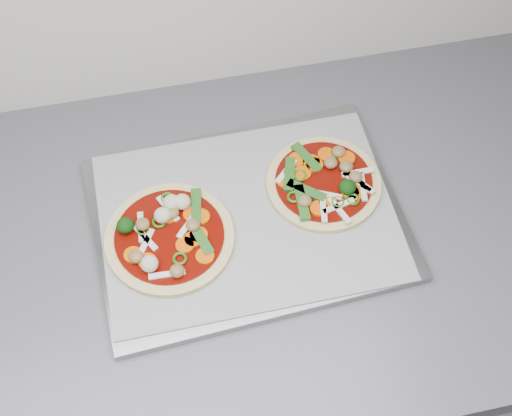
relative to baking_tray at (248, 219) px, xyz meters
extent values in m
cube|color=#B8B8B5|center=(0.06, -0.02, -0.48)|extent=(3.60, 0.60, 0.86)
cube|color=#57575E|center=(0.06, -0.02, -0.03)|extent=(3.60, 0.60, 0.04)
cube|color=gray|center=(0.00, 0.00, 0.00)|extent=(0.44, 0.34, 0.01)
cube|color=#9E9EA4|center=(0.00, 0.00, 0.01)|extent=(0.41, 0.30, 0.00)
cylinder|color=#DFC17C|center=(-0.11, -0.02, 0.01)|extent=(0.22, 0.22, 0.01)
cylinder|color=#640B00|center=(-0.11, -0.02, 0.02)|extent=(0.19, 0.19, 0.00)
ellipsoid|color=brown|center=(-0.11, -0.08, 0.03)|extent=(0.03, 0.03, 0.01)
cylinder|color=#F46400|center=(-0.11, 0.01, 0.02)|extent=(0.03, 0.03, 0.00)
cube|color=#2E5A20|center=(-0.07, -0.03, 0.02)|extent=(0.03, 0.06, 0.00)
cube|color=silver|center=(-0.14, -0.02, 0.02)|extent=(0.03, 0.05, 0.00)
torus|color=#23500C|center=(-0.11, 0.04, 0.02)|extent=(0.03, 0.03, 0.00)
cylinder|color=#F46400|center=(-0.09, -0.04, 0.02)|extent=(0.04, 0.04, 0.00)
cylinder|color=#F46400|center=(-0.06, 0.00, 0.02)|extent=(0.03, 0.03, 0.00)
cylinder|color=#F46400|center=(-0.08, -0.03, 0.02)|extent=(0.04, 0.04, 0.00)
ellipsoid|color=brown|center=(-0.08, -0.01, 0.03)|extent=(0.02, 0.02, 0.01)
cylinder|color=#F46400|center=(-0.16, -0.04, 0.02)|extent=(0.03, 0.03, 0.00)
ellipsoid|color=brown|center=(-0.11, 0.02, 0.03)|extent=(0.03, 0.03, 0.01)
torus|color=#23500C|center=(-0.12, 0.01, 0.02)|extent=(0.02, 0.02, 0.00)
cylinder|color=#F46400|center=(-0.07, -0.03, 0.02)|extent=(0.03, 0.03, 0.00)
ellipsoid|color=#BAB68F|center=(-0.09, 0.03, 0.03)|extent=(0.03, 0.03, 0.02)
torus|color=#23500C|center=(-0.10, -0.06, 0.02)|extent=(0.03, 0.03, 0.00)
cube|color=#2E5A20|center=(-0.07, 0.02, 0.02)|extent=(0.02, 0.06, 0.00)
ellipsoid|color=#BAB68F|center=(-0.12, 0.01, 0.03)|extent=(0.03, 0.03, 0.02)
cylinder|color=#F46400|center=(-0.07, -0.06, 0.02)|extent=(0.03, 0.03, 0.00)
ellipsoid|color=#0E3B0C|center=(-0.17, 0.00, 0.03)|extent=(0.03, 0.03, 0.02)
cube|color=silver|center=(-0.15, 0.00, 0.02)|extent=(0.01, 0.05, 0.00)
ellipsoid|color=brown|center=(-0.10, 0.01, 0.03)|extent=(0.03, 0.03, 0.01)
ellipsoid|color=#BAB68F|center=(-0.10, 0.03, 0.03)|extent=(0.03, 0.03, 0.02)
cube|color=silver|center=(-0.12, -0.08, 0.02)|extent=(0.05, 0.01, 0.00)
cube|color=silver|center=(-0.11, 0.02, 0.02)|extent=(0.03, 0.05, 0.00)
cube|color=silver|center=(-0.08, -0.01, 0.02)|extent=(0.04, 0.04, 0.00)
cube|color=silver|center=(-0.14, -0.03, 0.02)|extent=(0.03, 0.05, 0.00)
ellipsoid|color=#BAB68F|center=(-0.14, -0.06, 0.03)|extent=(0.03, 0.03, 0.02)
ellipsoid|color=brown|center=(-0.14, 0.00, 0.03)|extent=(0.03, 0.03, 0.01)
ellipsoid|color=brown|center=(-0.16, -0.04, 0.03)|extent=(0.02, 0.02, 0.01)
cylinder|color=#F46400|center=(-0.14, -0.05, 0.02)|extent=(0.03, 0.03, 0.00)
cylinder|color=#F46400|center=(-0.08, 0.01, 0.02)|extent=(0.03, 0.03, 0.00)
torus|color=#23500C|center=(-0.14, 0.00, 0.02)|extent=(0.03, 0.03, 0.00)
cylinder|color=#DFC17C|center=(0.12, 0.03, 0.01)|extent=(0.22, 0.22, 0.01)
cylinder|color=#640B00|center=(0.12, 0.03, 0.02)|extent=(0.19, 0.19, 0.00)
ellipsoid|color=brown|center=(0.16, 0.02, 0.03)|extent=(0.03, 0.03, 0.01)
cube|color=#2E5A20|center=(0.07, 0.05, 0.02)|extent=(0.03, 0.06, 0.00)
ellipsoid|color=brown|center=(0.08, 0.00, 0.03)|extent=(0.03, 0.03, 0.01)
cube|color=silver|center=(0.17, 0.01, 0.02)|extent=(0.03, 0.04, 0.00)
cylinder|color=#F46400|center=(0.15, 0.00, 0.02)|extent=(0.03, 0.03, 0.00)
cube|color=silver|center=(0.16, 0.01, 0.02)|extent=(0.04, 0.04, 0.00)
cylinder|color=#F46400|center=(0.16, 0.06, 0.02)|extent=(0.03, 0.03, 0.00)
cylinder|color=#F46400|center=(0.13, 0.07, 0.02)|extent=(0.03, 0.03, 0.00)
cylinder|color=#F46400|center=(0.11, 0.06, 0.02)|extent=(0.04, 0.04, 0.00)
cube|color=#2E5A20|center=(0.10, 0.07, 0.02)|extent=(0.04, 0.06, 0.00)
torus|color=#23500C|center=(0.15, -0.01, 0.02)|extent=(0.03, 0.03, 0.00)
cube|color=silver|center=(0.10, -0.02, 0.02)|extent=(0.02, 0.05, 0.00)
ellipsoid|color=brown|center=(0.13, 0.05, 0.03)|extent=(0.03, 0.03, 0.01)
cube|color=#2E5A20|center=(0.08, 0.00, 0.02)|extent=(0.02, 0.06, 0.00)
ellipsoid|color=#0E3B0C|center=(0.14, 0.00, 0.03)|extent=(0.03, 0.03, 0.02)
cylinder|color=#F46400|center=(0.11, -0.01, 0.02)|extent=(0.03, 0.03, 0.00)
ellipsoid|color=brown|center=(0.15, 0.04, 0.03)|extent=(0.03, 0.03, 0.01)
cylinder|color=#F46400|center=(0.09, 0.05, 0.02)|extent=(0.03, 0.03, 0.00)
cube|color=#2E5A20|center=(0.09, 0.01, 0.02)|extent=(0.05, 0.05, 0.00)
torus|color=#23500C|center=(0.09, 0.04, 0.02)|extent=(0.03, 0.03, 0.00)
ellipsoid|color=brown|center=(0.15, 0.07, 0.03)|extent=(0.03, 0.03, 0.01)
cube|color=silver|center=(0.07, 0.05, 0.02)|extent=(0.04, 0.04, 0.00)
cube|color=silver|center=(0.17, 0.00, 0.02)|extent=(0.02, 0.05, 0.00)
cylinder|color=#F46400|center=(0.11, 0.06, 0.02)|extent=(0.03, 0.03, 0.00)
cube|color=silver|center=(0.11, 0.00, 0.02)|extent=(0.05, 0.03, 0.00)
cube|color=silver|center=(0.17, 0.03, 0.02)|extent=(0.05, 0.01, 0.00)
torus|color=#23500C|center=(0.15, 0.07, 0.02)|extent=(0.03, 0.03, 0.00)
cube|color=silver|center=(0.12, -0.02, 0.02)|extent=(0.05, 0.02, 0.00)
torus|color=#23500C|center=(0.07, 0.05, 0.02)|extent=(0.02, 0.02, 0.00)
cylinder|color=#F46400|center=(0.06, 0.04, 0.02)|extent=(0.03, 0.03, 0.00)
cylinder|color=#F46400|center=(0.10, -0.02, 0.02)|extent=(0.03, 0.03, 0.00)
cube|color=silver|center=(0.12, -0.03, 0.02)|extent=(0.02, 0.05, 0.00)
torus|color=#23500C|center=(0.13, -0.01, 0.02)|extent=(0.02, 0.02, 0.00)
torus|color=#23500C|center=(0.07, 0.01, 0.02)|extent=(0.03, 0.03, 0.00)
cylinder|color=#F46400|center=(0.09, 0.07, 0.02)|extent=(0.03, 0.03, 0.00)
cylinder|color=#F46400|center=(0.15, 0.00, 0.02)|extent=(0.04, 0.04, 0.00)
camera|label=1|loc=(-0.10, -0.52, 0.85)|focal=50.00mm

